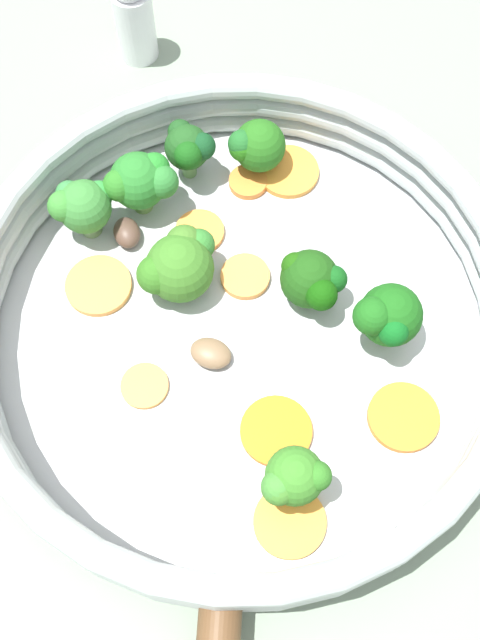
{
  "coord_description": "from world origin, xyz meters",
  "views": [
    {
      "loc": [
        -0.18,
        0.1,
        0.49
      ],
      "look_at": [
        0.0,
        0.0,
        0.03
      ],
      "focal_mm": 42.0,
      "sensor_mm": 36.0,
      "label": 1
    }
  ],
  "objects_px": {
    "broccoli_floret_4": "(292,479)",
    "broccoli_floret_5": "(256,146)",
    "carrot_slice_4": "(145,386)",
    "carrot_slice_6": "(99,286)",
    "broccoli_floret_1": "(189,148)",
    "carrot_slice_7": "(403,417)",
    "broccoli_floret_3": "(140,181)",
    "carrot_slice_5": "(200,232)",
    "carrot_slice_1": "(290,522)",
    "skillet": "(240,333)",
    "broccoli_floret_6": "(82,205)",
    "carrot_slice_0": "(248,182)",
    "carrot_slice_8": "(276,431)",
    "broccoli_floret_0": "(178,265)",
    "mushroom_piece_1": "(127,233)",
    "salt_shaker": "(133,14)",
    "carrot_slice_2": "(245,276)",
    "broccoli_floret_2": "(388,317)",
    "broccoli_floret_7": "(313,282)",
    "carrot_slice_3": "(288,171)",
    "mushroom_piece_0": "(211,353)"
  },
  "relations": [
    {
      "from": "broccoli_floret_4",
      "to": "broccoli_floret_5",
      "type": "bearing_deg",
      "value": -24.87
    },
    {
      "from": "carrot_slice_4",
      "to": "carrot_slice_6",
      "type": "height_order",
      "value": "carrot_slice_6"
    },
    {
      "from": "broccoli_floret_1",
      "to": "broccoli_floret_5",
      "type": "bearing_deg",
      "value": -114.3
    },
    {
      "from": "carrot_slice_7",
      "to": "broccoli_floret_3",
      "type": "distance_m",
      "value": 0.24
    },
    {
      "from": "carrot_slice_5",
      "to": "broccoli_floret_4",
      "type": "relative_size",
      "value": 0.73
    },
    {
      "from": "carrot_slice_1",
      "to": "skillet",
      "type": "bearing_deg",
      "value": -16.25
    },
    {
      "from": "skillet",
      "to": "broccoli_floret_4",
      "type": "height_order",
      "value": "broccoli_floret_4"
    },
    {
      "from": "broccoli_floret_6",
      "to": "carrot_slice_7",
      "type": "bearing_deg",
      "value": -153.2
    },
    {
      "from": "broccoli_floret_4",
      "to": "carrot_slice_5",
      "type": "bearing_deg",
      "value": -11.54
    },
    {
      "from": "carrot_slice_0",
      "to": "broccoli_floret_6",
      "type": "relative_size",
      "value": 0.59
    },
    {
      "from": "carrot_slice_6",
      "to": "carrot_slice_8",
      "type": "relative_size",
      "value": 1.0
    },
    {
      "from": "skillet",
      "to": "carrot_slice_5",
      "type": "height_order",
      "value": "carrot_slice_5"
    },
    {
      "from": "broccoli_floret_4",
      "to": "broccoli_floret_6",
      "type": "xyz_separation_m",
      "value": [
        0.24,
        0.03,
        -0.0
      ]
    },
    {
      "from": "skillet",
      "to": "carrot_slice_6",
      "type": "height_order",
      "value": "carrot_slice_6"
    },
    {
      "from": "carrot_slice_8",
      "to": "broccoli_floret_5",
      "type": "relative_size",
      "value": 1.01
    },
    {
      "from": "carrot_slice_5",
      "to": "broccoli_floret_0",
      "type": "relative_size",
      "value": 0.64
    },
    {
      "from": "carrot_slice_1",
      "to": "carrot_slice_8",
      "type": "xyz_separation_m",
      "value": [
        0.05,
        -0.02,
        0.0
      ]
    },
    {
      "from": "mushroom_piece_1",
      "to": "salt_shaker",
      "type": "height_order",
      "value": "salt_shaker"
    },
    {
      "from": "broccoli_floret_1",
      "to": "carrot_slice_2",
      "type": "bearing_deg",
      "value": 175.0
    },
    {
      "from": "carrot_slice_6",
      "to": "mushroom_piece_1",
      "type": "bearing_deg",
      "value": -53.51
    },
    {
      "from": "carrot_slice_1",
      "to": "broccoli_floret_6",
      "type": "height_order",
      "value": "broccoli_floret_6"
    },
    {
      "from": "broccoli_floret_1",
      "to": "broccoli_floret_3",
      "type": "relative_size",
      "value": 0.9
    },
    {
      "from": "broccoli_floret_0",
      "to": "mushroom_piece_1",
      "type": "relative_size",
      "value": 2.2
    },
    {
      "from": "carrot_slice_6",
      "to": "broccoli_floret_2",
      "type": "distance_m",
      "value": 0.2
    },
    {
      "from": "broccoli_floret_2",
      "to": "broccoli_floret_7",
      "type": "relative_size",
      "value": 1.15
    },
    {
      "from": "carrot_slice_8",
      "to": "broccoli_floret_2",
      "type": "distance_m",
      "value": 0.1
    },
    {
      "from": "broccoli_floret_7",
      "to": "mushroom_piece_1",
      "type": "xyz_separation_m",
      "value": [
        0.11,
        0.09,
        -0.02
      ]
    },
    {
      "from": "broccoli_floret_6",
      "to": "salt_shaker",
      "type": "distance_m",
      "value": 0.19
    },
    {
      "from": "carrot_slice_3",
      "to": "carrot_slice_7",
      "type": "distance_m",
      "value": 0.21
    },
    {
      "from": "broccoli_floret_4",
      "to": "mushroom_piece_1",
      "type": "distance_m",
      "value": 0.22
    },
    {
      "from": "broccoli_floret_0",
      "to": "broccoli_floret_5",
      "type": "height_order",
      "value": "broccoli_floret_0"
    },
    {
      "from": "carrot_slice_2",
      "to": "broccoli_floret_1",
      "type": "height_order",
      "value": "broccoli_floret_1"
    },
    {
      "from": "carrot_slice_8",
      "to": "broccoli_floret_1",
      "type": "bearing_deg",
      "value": -12.77
    },
    {
      "from": "carrot_slice_2",
      "to": "broccoli_floret_0",
      "type": "distance_m",
      "value": 0.05
    },
    {
      "from": "carrot_slice_5",
      "to": "carrot_slice_7",
      "type": "bearing_deg",
      "value": -165.42
    },
    {
      "from": "mushroom_piece_0",
      "to": "broccoli_floret_5",
      "type": "bearing_deg",
      "value": -40.79
    },
    {
      "from": "carrot_slice_2",
      "to": "broccoli_floret_4",
      "type": "bearing_deg",
      "value": 160.89
    },
    {
      "from": "broccoli_floret_3",
      "to": "broccoli_floret_6",
      "type": "xyz_separation_m",
      "value": [
        0.0,
        0.04,
        -0.0
      ]
    },
    {
      "from": "carrot_slice_8",
      "to": "mushroom_piece_1",
      "type": "relative_size",
      "value": 1.85
    },
    {
      "from": "broccoli_floret_2",
      "to": "carrot_slice_5",
      "type": "bearing_deg",
      "value": 26.93
    },
    {
      "from": "mushroom_piece_1",
      "to": "broccoli_floret_2",
      "type": "bearing_deg",
      "value": -143.53
    },
    {
      "from": "carrot_slice_0",
      "to": "broccoli_floret_6",
      "type": "distance_m",
      "value": 0.13
    },
    {
      "from": "carrot_slice_6",
      "to": "broccoli_floret_3",
      "type": "xyz_separation_m",
      "value": [
        0.04,
        -0.06,
        0.03
      ]
    },
    {
      "from": "carrot_slice_1",
      "to": "broccoli_floret_2",
      "type": "xyz_separation_m",
      "value": [
        0.08,
        -0.12,
        0.03
      ]
    },
    {
      "from": "skillet",
      "to": "broccoli_floret_4",
      "type": "xyz_separation_m",
      "value": [
        -0.11,
        0.03,
        0.04
      ]
    },
    {
      "from": "carrot_slice_2",
      "to": "broccoli_floret_7",
      "type": "distance_m",
      "value": 0.05
    },
    {
      "from": "carrot_slice_0",
      "to": "broccoli_floret_1",
      "type": "distance_m",
      "value": 0.05
    },
    {
      "from": "carrot_slice_4",
      "to": "carrot_slice_5",
      "type": "distance_m",
      "value": 0.12
    },
    {
      "from": "broccoli_floret_2",
      "to": "broccoli_floret_5",
      "type": "relative_size",
      "value": 1.18
    },
    {
      "from": "carrot_slice_4",
      "to": "mushroom_piece_0",
      "type": "height_order",
      "value": "mushroom_piece_0"
    }
  ]
}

